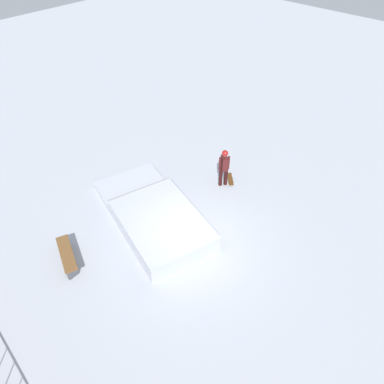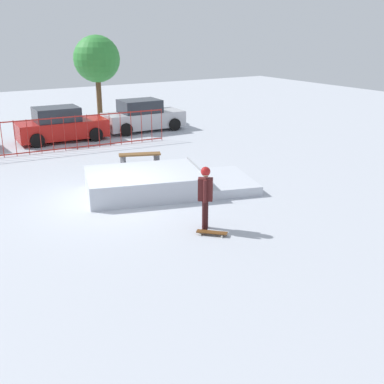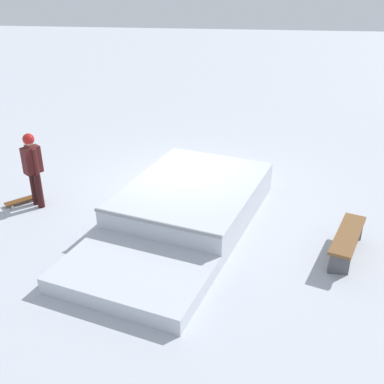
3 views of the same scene
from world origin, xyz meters
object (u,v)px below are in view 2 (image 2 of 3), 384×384
at_px(skater, 205,193).
at_px(parked_car_silver, 143,117).
at_px(parked_car_red, 61,126).
at_px(park_bench, 140,157).
at_px(skateboard, 212,232).
at_px(skate_ramp, 158,182).
at_px(distant_tree, 97,59).

relative_size(skater, parked_car_silver, 0.42).
distance_m(parked_car_red, parked_car_silver, 4.37).
xyz_separation_m(skater, park_bench, (1.25, 6.60, -0.65)).
xyz_separation_m(skateboard, park_bench, (1.32, 7.02, 0.28)).
bearing_deg(parked_car_red, skate_ramp, -84.75).
bearing_deg(parked_car_silver, distant_tree, 102.77).
xyz_separation_m(skate_ramp, parked_car_silver, (3.94, 9.25, 0.41)).
bearing_deg(parked_car_red, distant_tree, 52.28).
xyz_separation_m(skate_ramp, skateboard, (-0.46, -3.83, -0.24)).
distance_m(skate_ramp, parked_car_silver, 10.07).
height_order(skateboard, park_bench, park_bench).
bearing_deg(skate_ramp, skater, -80.42).
xyz_separation_m(skateboard, parked_car_red, (0.04, 12.88, 0.65)).
relative_size(skater, parked_car_red, 0.41).
xyz_separation_m(skate_ramp, skater, (-0.39, -3.41, 0.69)).
relative_size(parked_car_red, distant_tree, 0.88).
bearing_deg(skate_ramp, distant_tree, 92.81).
bearing_deg(skate_ramp, park_bench, 91.05).
distance_m(skate_ramp, parked_car_red, 9.07).
bearing_deg(skater, parked_car_red, 127.12).
distance_m(skater, parked_car_silver, 13.39).
bearing_deg(skater, skateboard, -61.45).
distance_m(skateboard, park_bench, 7.14).
bearing_deg(parked_car_red, parked_car_silver, 5.24).
bearing_deg(skate_ramp, parked_car_red, 108.80).
distance_m(parked_car_silver, distant_tree, 4.88).
bearing_deg(distant_tree, parked_car_red, -130.32).
distance_m(park_bench, distant_tree, 10.76).
bearing_deg(skateboard, skater, 125.87).
bearing_deg(parked_car_silver, parked_car_red, -175.94).
bearing_deg(parked_car_silver, skater, -107.49).
height_order(skate_ramp, skateboard, skate_ramp).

